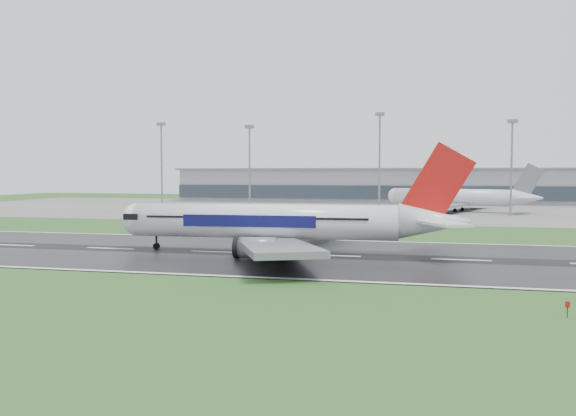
# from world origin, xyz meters

# --- Properties ---
(ground) EXTENTS (520.00, 520.00, 0.00)m
(ground) POSITION_xyz_m (0.00, 0.00, 0.00)
(ground) COLOR #26531E
(ground) RESTS_ON ground
(runway) EXTENTS (400.00, 45.00, 0.10)m
(runway) POSITION_xyz_m (0.00, 0.00, 0.05)
(runway) COLOR black
(runway) RESTS_ON ground
(apron) EXTENTS (400.00, 130.00, 0.08)m
(apron) POSITION_xyz_m (0.00, 125.00, 0.04)
(apron) COLOR slate
(apron) RESTS_ON ground
(terminal) EXTENTS (240.00, 36.00, 15.00)m
(terminal) POSITION_xyz_m (0.00, 185.00, 7.50)
(terminal) COLOR gray
(terminal) RESTS_ON ground
(main_airliner) EXTENTS (62.17, 59.48, 17.54)m
(main_airliner) POSITION_xyz_m (-28.08, 2.33, 8.87)
(main_airliner) COLOR white
(main_airliner) RESTS_ON runway
(parked_airliner) EXTENTS (69.39, 67.18, 16.09)m
(parked_airliner) POSITION_xyz_m (5.53, 119.12, 8.13)
(parked_airliner) COLOR silver
(parked_airliner) RESTS_ON apron
(floodmast_0) EXTENTS (0.64, 0.64, 30.32)m
(floodmast_0) POSITION_xyz_m (-97.44, 100.00, 15.16)
(floodmast_0) COLOR gray
(floodmast_0) RESTS_ON ground
(floodmast_1) EXTENTS (0.64, 0.64, 28.77)m
(floodmast_1) POSITION_xyz_m (-64.60, 100.00, 14.39)
(floodmast_1) COLOR gray
(floodmast_1) RESTS_ON ground
(floodmast_2) EXTENTS (0.64, 0.64, 32.04)m
(floodmast_2) POSITION_xyz_m (-20.23, 100.00, 16.02)
(floodmast_2) COLOR gray
(floodmast_2) RESTS_ON ground
(floodmast_3) EXTENTS (0.64, 0.64, 28.95)m
(floodmast_3) POSITION_xyz_m (20.55, 100.00, 14.47)
(floodmast_3) COLOR gray
(floodmast_3) RESTS_ON ground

